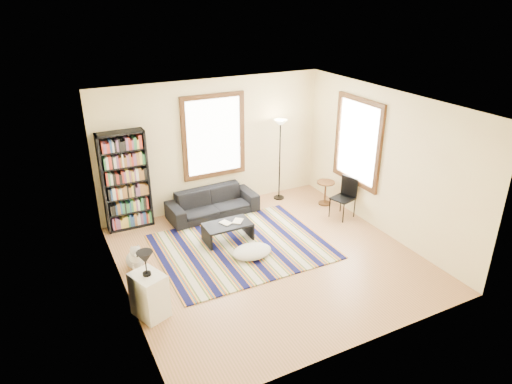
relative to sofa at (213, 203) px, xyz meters
name	(u,v)px	position (x,y,z in m)	size (l,w,h in m)	color
floor	(268,260)	(0.25, -2.05, -0.33)	(5.00, 5.00, 0.10)	tan
ceiling	(271,101)	(0.25, -2.05, 2.57)	(5.00, 5.00, 0.10)	white
wall_back	(213,144)	(0.25, 0.50, 1.12)	(5.00, 0.10, 2.80)	#FBF0A9
wall_front	(369,260)	(0.25, -4.60, 1.12)	(5.00, 0.10, 2.80)	#FBF0A9
wall_left	(115,218)	(-2.30, -2.05, 1.12)	(0.10, 5.00, 2.80)	#FBF0A9
wall_right	(387,163)	(2.80, -2.05, 1.12)	(0.10, 5.00, 2.80)	#FBF0A9
window_back	(214,136)	(0.25, 0.42, 1.32)	(1.20, 0.06, 1.60)	white
window_right	(358,142)	(2.72, -1.25, 1.32)	(0.06, 1.20, 1.60)	white
rug	(242,246)	(-0.03, -1.49, -0.27)	(3.07, 2.46, 0.02)	#0B0D3B
sofa	(213,203)	(0.00, 0.00, 0.00)	(0.75, 1.91, 0.56)	black
bookshelf	(125,181)	(-1.69, 0.27, 0.72)	(0.90, 0.30, 2.00)	black
coffee_table	(228,232)	(-0.16, -1.14, -0.10)	(0.90, 0.50, 0.36)	black
book_a	(223,224)	(-0.26, -1.14, 0.09)	(0.21, 0.16, 0.02)	beige
book_b	(234,221)	(-0.01, -1.09, 0.09)	(0.17, 0.23, 0.02)	beige
floor_cushion	(252,251)	(0.01, -1.86, -0.19)	(0.73, 0.55, 0.18)	beige
floor_lamp	(280,160)	(1.68, 0.10, 0.65)	(0.30, 0.30, 1.86)	black
side_table	(325,193)	(2.45, -0.63, -0.01)	(0.40, 0.40, 0.54)	#462911
folding_chair	(343,198)	(2.40, -1.33, 0.15)	(0.42, 0.40, 0.86)	black
white_cabinet	(149,295)	(-2.05, -2.64, 0.07)	(0.38, 0.50, 0.70)	white
table_lamp	(146,264)	(-2.05, -2.64, 0.61)	(0.24, 0.24, 0.38)	black
dog	(135,255)	(-1.96, -1.27, -0.03)	(0.35, 0.49, 0.49)	silver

